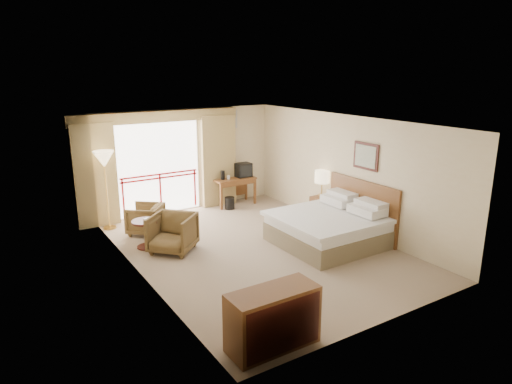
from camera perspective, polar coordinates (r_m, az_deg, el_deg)
floor at (r=9.81m, az=0.07°, el=-7.08°), size 7.00×7.00×0.00m
ceiling at (r=9.13m, az=0.08°, el=8.79°), size 7.00×7.00×0.00m
wall_back at (r=12.40m, az=-8.64°, el=4.04°), size 5.00×0.00×5.00m
wall_front at (r=6.83m, az=16.10°, el=-5.78°), size 5.00×0.00×5.00m
wall_left at (r=8.36m, az=-14.55°, el=-1.78°), size 0.00×7.00×7.00m
wall_right at (r=10.89m, az=11.26°, el=2.34°), size 0.00×7.00×7.00m
balcony_door at (r=12.13m, az=-12.04°, el=2.89°), size 2.40×0.00×2.40m
balcony_railing at (r=12.19m, az=-11.90°, el=1.09°), size 2.09×0.03×1.02m
curtain_left at (r=11.54m, az=-19.50°, el=1.97°), size 1.00×0.26×2.50m
curtain_right at (r=12.65m, az=-4.82°, el=3.91°), size 1.00×0.26×2.50m
valance at (r=11.82m, az=-12.23°, el=9.20°), size 4.40×0.22×0.28m
hvac_vent at (r=12.80m, az=-3.38°, el=9.06°), size 0.50×0.04×0.50m
bed at (r=10.08m, az=9.15°, el=-4.38°), size 2.13×2.06×0.97m
headboard at (r=10.63m, az=13.12°, el=-1.99°), size 0.06×2.10×1.30m
framed_art at (r=10.35m, az=13.56°, el=4.38°), size 0.04×0.72×0.60m
nightstand at (r=11.56m, az=8.27°, el=-2.12°), size 0.47×0.54×0.61m
table_lamp at (r=11.38m, az=8.27°, el=1.85°), size 0.37×0.37×0.65m
phone at (r=11.32m, az=8.64°, el=-0.67°), size 0.22×0.20×0.08m
desk at (r=12.79m, az=-2.88°, el=1.07°), size 1.17×0.57×0.77m
tv at (r=12.81m, az=-1.61°, el=2.77°), size 0.43×0.34×0.39m
coffee_maker at (r=12.52m, az=-4.18°, el=2.11°), size 0.15×0.15×0.25m
cup at (r=12.56m, az=-3.47°, el=1.83°), size 0.10×0.10×0.11m
wastebasket at (r=12.45m, az=-3.31°, el=-1.39°), size 0.27×0.27×0.33m
armchair_far at (r=11.01m, az=-13.56°, el=-4.99°), size 1.05×1.05×0.69m
armchair_near at (r=9.85m, az=-10.29°, el=-7.26°), size 1.23×1.23×0.80m
side_table at (r=10.00m, az=-13.66°, el=-4.55°), size 0.56×0.56×0.61m
book at (r=9.93m, az=-13.73°, el=-3.49°), size 0.17×0.23×0.02m
floor_lamp at (r=11.14m, az=-18.46°, el=3.55°), size 0.48×0.48×1.88m
dresser at (r=6.46m, az=2.16°, el=-15.57°), size 1.28×0.54×0.85m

